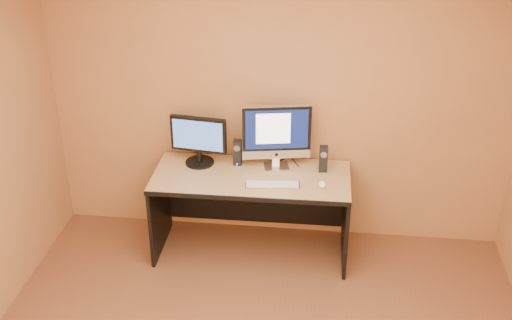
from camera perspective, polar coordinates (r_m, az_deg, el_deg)
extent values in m
plane|color=white|center=(3.19, -0.61, 13.68)|extent=(4.00, 4.00, 0.00)
cube|color=#BABABF|center=(5.23, 1.47, -2.20)|extent=(0.45, 0.16, 0.02)
ellipsoid|color=white|center=(5.24, 5.91, -2.15)|extent=(0.07, 0.11, 0.04)
cylinder|color=black|center=(5.62, 3.39, -0.07)|extent=(0.10, 0.21, 0.01)
cylinder|color=black|center=(5.64, 2.46, 0.09)|extent=(0.11, 0.16, 0.01)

